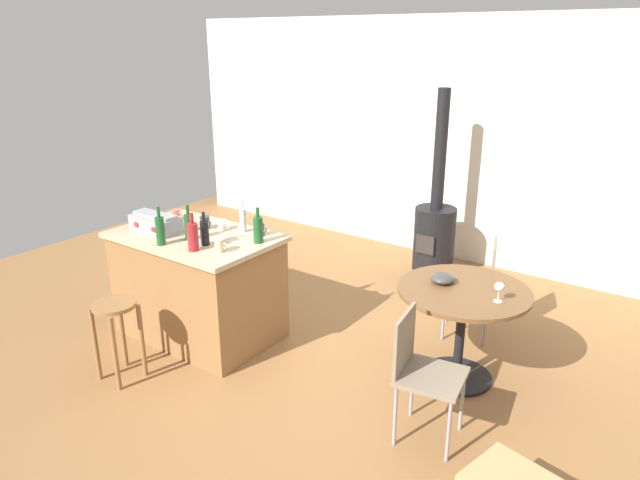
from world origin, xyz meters
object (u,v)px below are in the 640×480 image
wooden_stool (116,324)px  folding_chair_far (421,367)px  cup_1 (223,225)px  cup_0 (220,245)px  cup_2 (176,215)px  toolbox (156,223)px  bottle_1 (205,232)px  serving_bowl (442,278)px  cup_4 (205,222)px  wood_stove (435,230)px  dining_table (462,311)px  cup_3 (260,229)px  wine_glass (499,287)px  folding_chair_near (477,281)px  bottle_0 (189,226)px  bottle_2 (160,230)px  bottle_4 (243,220)px  bottle_3 (258,229)px  bottle_5 (193,236)px  kitchen_island (198,285)px

wooden_stool → folding_chair_far: 2.25m
wooden_stool → cup_1: 1.18m
cup_0 → cup_2: cup_0 is taller
toolbox → bottle_1: size_ratio=1.64×
cup_0 → serving_bowl: (1.46, 0.82, -0.19)m
cup_4 → bottle_1: bearing=-43.7°
wood_stove → cup_4: bearing=-116.2°
dining_table → cup_3: (-1.64, -0.35, 0.41)m
wood_stove → wine_glass: wood_stove is taller
cup_1 → folding_chair_near: bearing=31.9°
bottle_0 → cup_2: (-0.50, 0.30, -0.07)m
folding_chair_far → cup_1: (-2.05, 0.35, 0.46)m
wood_stove → wooden_stool: bearing=-107.8°
folding_chair_far → serving_bowl: size_ratio=4.73×
bottle_1 → cup_4: 0.42m
folding_chair_near → cup_0: bearing=-134.0°
folding_chair_near → cup_2: 2.69m
folding_chair_near → bottle_2: 2.64m
folding_chair_far → cup_2: 2.65m
folding_chair_near → cup_1: cup_1 is taller
bottle_1 → bottle_4: bearing=86.6°
bottle_2 → bottle_3: bearing=39.4°
bottle_2 → wine_glass: (2.39, 0.90, -0.19)m
dining_table → bottle_3: bearing=-162.5°
wine_glass → serving_bowl: bearing=170.4°
bottle_3 → bottle_0: bearing=-151.6°
wood_stove → bottle_5: bearing=-106.3°
bottle_4 → cup_4: (-0.33, -0.12, -0.05)m
kitchen_island → cup_2: (-0.44, 0.19, 0.50)m
toolbox → wine_glass: size_ratio=3.07×
bottle_0 → cup_1: size_ratio=2.57×
wooden_stool → serving_bowl: bearing=38.1°
dining_table → cup_4: 2.23m
cup_2 → cup_4: 0.40m
toolbox → bottle_5: size_ratio=1.48×
dining_table → cup_0: size_ratio=8.33×
bottle_4 → cup_3: bottle_4 is taller
folding_chair_far → cup_0: bearing=-178.7°
toolbox → cup_2: (-0.12, 0.32, -0.03)m
wood_stove → cup_0: size_ratio=17.25×
wood_stove → cup_1: bearing=-113.6°
wood_stove → bottle_4: bearing=-110.2°
cup_3 → dining_table: bearing=11.9°
kitchen_island → bottle_5: bottle_5 is taller
wooden_stool → bottle_5: bearing=65.6°
wooden_stool → folding_chair_near: bearing=48.9°
wine_glass → bottle_3: bearing=-166.9°
bottle_4 → serving_bowl: bottle_4 is taller
bottle_0 → bottle_2: (-0.09, -0.21, 0.01)m
toolbox → cup_1: (0.43, 0.35, -0.03)m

